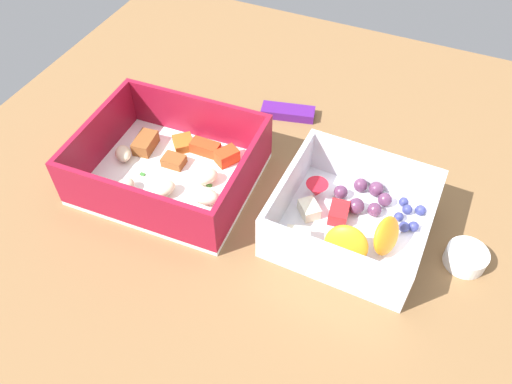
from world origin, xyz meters
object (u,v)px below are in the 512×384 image
object	(u,v)px
fruit_bowl	(351,220)
candy_bar	(288,112)
paper_cup_liner	(466,256)
pasta_container	(171,167)

from	to	relation	value
fruit_bowl	candy_bar	bearing A→B (deg)	130.12
fruit_bowl	candy_bar	world-z (taller)	fruit_bowl
fruit_bowl	paper_cup_liner	distance (cm)	12.08
pasta_container	candy_bar	size ratio (longest dim) A/B	2.82
pasta_container	fruit_bowl	size ratio (longest dim) A/B	1.26
paper_cup_liner	pasta_container	bearing A→B (deg)	-176.88
fruit_bowl	candy_bar	xyz separation A→B (cm)	(-13.00, 15.42, -1.41)
candy_bar	paper_cup_liner	size ratio (longest dim) A/B	1.67
pasta_container	fruit_bowl	world-z (taller)	pasta_container
fruit_bowl	candy_bar	distance (cm)	20.22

